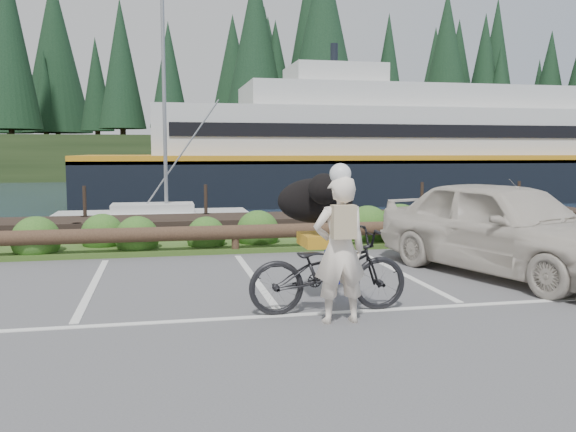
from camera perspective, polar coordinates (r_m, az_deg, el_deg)
The scene contains 8 objects.
ground at distance 8.41m, azimuth -1.13°, elevation -8.62°, with size 72.00×72.00×0.00m, color #4F4F51.
harbor_backdrop at distance 86.56m, azimuth -10.58°, elevation 4.54°, with size 170.00×160.00×30.00m.
vegetation_strip at distance 13.54m, azimuth -5.29°, elevation -2.81°, with size 34.00×1.60×0.10m, color #3D5B21.
log_rail at distance 12.87m, azimuth -4.93°, elevation -3.50°, with size 32.00×0.30×0.60m, color #443021, non-canonical shape.
bicycle at distance 8.11m, azimuth 3.81°, elevation -5.12°, with size 0.75×2.14×1.12m, color black.
cyclist at distance 7.57m, azimuth 4.86°, elevation -3.18°, with size 0.67×0.44×1.84m, color white.
dog at distance 8.64m, azimuth 2.60°, elevation 1.46°, with size 1.10×0.54×0.63m, color black.
parked_car at distance 11.16m, azimuth 19.59°, elevation -0.98°, with size 1.97×4.89×1.67m, color beige.
Camera 1 is at (-1.50, -8.00, 2.13)m, focal length 38.00 mm.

